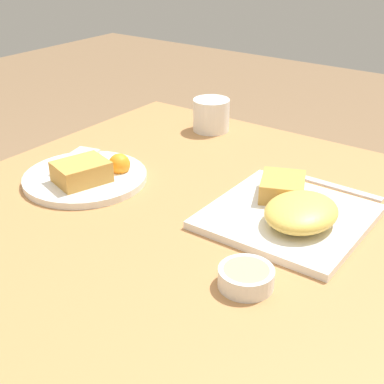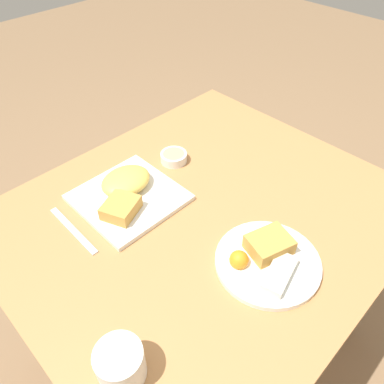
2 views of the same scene
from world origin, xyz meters
TOP-DOWN VIEW (x-y plane):
  - dining_table at (0.00, 0.00)m, footprint 1.01×0.88m
  - plate_square_near at (0.11, -0.18)m, footprint 0.26×0.26m
  - plate_oval_far at (0.02, 0.22)m, footprint 0.24×0.24m
  - sauce_ramekin at (-0.09, -0.21)m, footprint 0.08×0.08m
  - butter_knife at (0.28, -0.18)m, footprint 0.02×0.20m
  - coffee_mug at (0.40, 0.18)m, footprint 0.09×0.09m

SIDE VIEW (x-z plane):
  - dining_table at x=0.00m, z-range 0.28..0.99m
  - butter_knife at x=0.28m, z-range 0.72..0.72m
  - sauce_ramekin at x=-0.09m, z-range 0.72..0.75m
  - plate_oval_far at x=0.02m, z-range 0.71..0.76m
  - plate_square_near at x=0.11m, z-range 0.71..0.77m
  - coffee_mug at x=0.40m, z-range 0.72..0.79m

